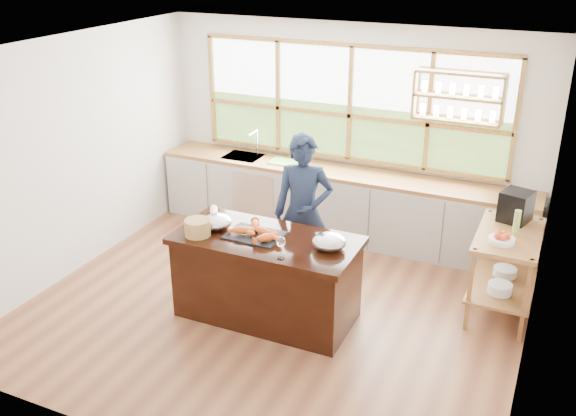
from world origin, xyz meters
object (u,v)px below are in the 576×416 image
Objects in this scene: espresso_machine at (516,206)px; cook at (303,213)px; island at (267,277)px; wicker_basket at (198,228)px.

cook is at bearing -145.80° from espresso_machine.
island is 5.70× the size of espresso_machine.
espresso_machine is (2.19, 1.45, 0.61)m from island.
cook is at bearing 84.26° from island.
wicker_basket reaches higher than island.
cook reaches higher than espresso_machine.
espresso_machine is at bearing 30.59° from wicker_basket.
island is at bearing 19.49° from wicker_basket.
espresso_machine is at bearing 33.48° from island.
island is 0.88m from cook.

